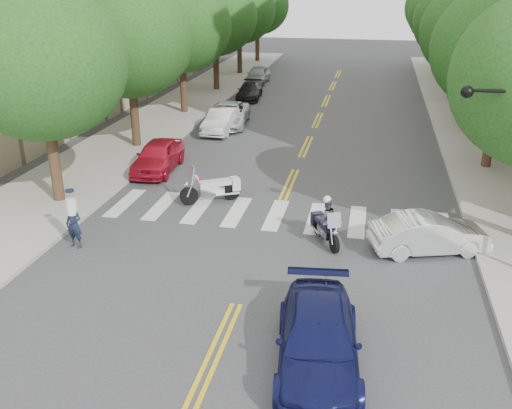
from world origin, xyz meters
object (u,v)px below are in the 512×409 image
(motorcycle_police, at_px, (326,221))
(motorcycle_parked, at_px, (216,188))
(officer_standing, at_px, (74,224))
(sedan_blue, at_px, (318,340))
(convertible, at_px, (429,234))

(motorcycle_police, xyz_separation_m, motorcycle_parked, (-4.70, 2.88, -0.20))
(motorcycle_parked, height_order, officer_standing, officer_standing)
(motorcycle_parked, bearing_deg, officer_standing, 112.72)
(motorcycle_police, height_order, motorcycle_parked, motorcycle_police)
(motorcycle_police, distance_m, sedan_blue, 6.76)
(convertible, bearing_deg, motorcycle_police, 71.14)
(sedan_blue, bearing_deg, officer_standing, 145.40)
(motorcycle_parked, distance_m, convertible, 8.65)
(motorcycle_police, xyz_separation_m, convertible, (3.44, -0.05, -0.12))
(convertible, relative_size, sedan_blue, 0.82)
(motorcycle_parked, xyz_separation_m, convertible, (8.14, -2.93, 0.08))
(motorcycle_police, bearing_deg, convertible, 152.59)
(motorcycle_police, relative_size, officer_standing, 1.19)
(motorcycle_police, height_order, sedan_blue, motorcycle_police)
(motorcycle_parked, bearing_deg, sedan_blue, 176.27)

